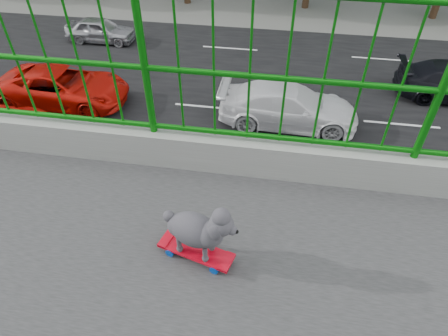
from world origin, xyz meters
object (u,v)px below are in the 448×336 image
poodle (198,229)px  car_4 (100,30)px  car_2 (63,87)px  car_7 (289,106)px  skateboard (196,251)px

poodle → car_4: size_ratio=0.13×
poodle → car_2: size_ratio=0.09×
poodle → car_4: 21.84m
car_7 → skateboard: bearing=176.1°
car_2 → car_4: (-6.40, -1.02, -0.12)m
car_7 → car_2: bearing=90.0°
car_4 → car_7: (6.40, 10.62, 0.15)m
skateboard → car_4: size_ratio=0.14×
skateboard → poodle: (0.01, 0.03, 0.24)m
car_4 → poodle: bearing=-151.8°
car_2 → car_7: (0.00, 9.60, 0.03)m
car_4 → car_2: bearing=-170.9°
skateboard → car_7: size_ratio=0.09×
skateboard → car_4: (-18.32, -9.80, -6.40)m
poodle → car_7: 13.61m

